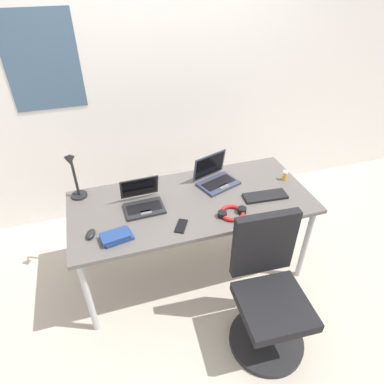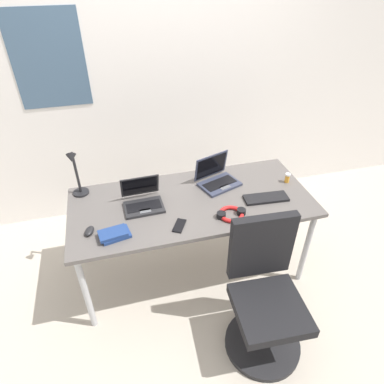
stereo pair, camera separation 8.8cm
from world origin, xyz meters
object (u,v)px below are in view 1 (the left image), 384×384
at_px(computer_mouse, 91,234).
at_px(pill_bottle, 285,175).
at_px(external_keyboard, 265,196).
at_px(laptop_near_lamp, 143,202).
at_px(laptop_back_right, 216,178).
at_px(book_stack, 116,236).
at_px(headphones, 232,213).
at_px(cell_phone, 181,226).
at_px(desk_lamp, 74,177).
at_px(office_chair, 268,297).

distance_m(computer_mouse, pill_bottle, 1.56).
bearing_deg(computer_mouse, external_keyboard, 22.02).
xyz_separation_m(laptop_near_lamp, computer_mouse, (-0.38, -0.21, -0.03)).
bearing_deg(laptop_back_right, book_stack, -153.70).
distance_m(external_keyboard, computer_mouse, 1.29).
relative_size(laptop_near_lamp, book_stack, 1.33).
bearing_deg(headphones, laptop_back_right, 85.96).
xyz_separation_m(cell_phone, headphones, (0.38, 0.02, 0.01)).
distance_m(desk_lamp, headphones, 1.16).
xyz_separation_m(desk_lamp, office_chair, (1.10, -1.00, -0.54)).
height_order(cell_phone, pill_bottle, pill_bottle).
bearing_deg(pill_bottle, cell_phone, -162.74).
relative_size(desk_lamp, book_stack, 1.85).
relative_size(headphones, pill_bottle, 2.71).
relative_size(laptop_back_right, external_keyboard, 1.11).
relative_size(laptop_near_lamp, external_keyboard, 0.87).
bearing_deg(external_keyboard, laptop_near_lamp, 174.07).
height_order(cell_phone, headphones, headphones).
bearing_deg(book_stack, external_keyboard, 6.00).
distance_m(headphones, book_stack, 0.81).
height_order(laptop_back_right, book_stack, laptop_back_right).
bearing_deg(headphones, desk_lamp, 153.29).
height_order(headphones, office_chair, office_chair).
bearing_deg(laptop_back_right, headphones, -94.04).
bearing_deg(computer_mouse, laptop_near_lamp, 48.65).
height_order(cell_phone, office_chair, office_chair).
xyz_separation_m(cell_phone, pill_bottle, (0.96, 0.30, 0.04)).
bearing_deg(desk_lamp, headphones, -26.71).
relative_size(headphones, office_chair, 0.22).
bearing_deg(book_stack, computer_mouse, 153.85).
distance_m(cell_phone, headphones, 0.38).
bearing_deg(laptop_back_right, pill_bottle, -13.11).
bearing_deg(desk_lamp, computer_mouse, -82.89).
distance_m(book_stack, office_chair, 1.08).
bearing_deg(cell_phone, pill_bottle, 46.84).
relative_size(desk_lamp, laptop_near_lamp, 1.39).
bearing_deg(computer_mouse, cell_phone, 11.63).
distance_m(computer_mouse, book_stack, 0.18).
xyz_separation_m(book_stack, office_chair, (0.89, -0.49, -0.36)).
distance_m(cell_phone, book_stack, 0.43).
distance_m(desk_lamp, laptop_back_right, 1.07).
bearing_deg(headphones, book_stack, -179.72).
distance_m(external_keyboard, pill_bottle, 0.31).
xyz_separation_m(desk_lamp, headphones, (1.02, -0.51, -0.18)).
distance_m(laptop_back_right, headphones, 0.41).
bearing_deg(computer_mouse, book_stack, -5.97).
xyz_separation_m(headphones, book_stack, (-0.81, -0.00, 0.01)).
bearing_deg(external_keyboard, book_stack, -169.43).
bearing_deg(desk_lamp, pill_bottle, -8.24).
relative_size(laptop_back_right, book_stack, 1.69).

